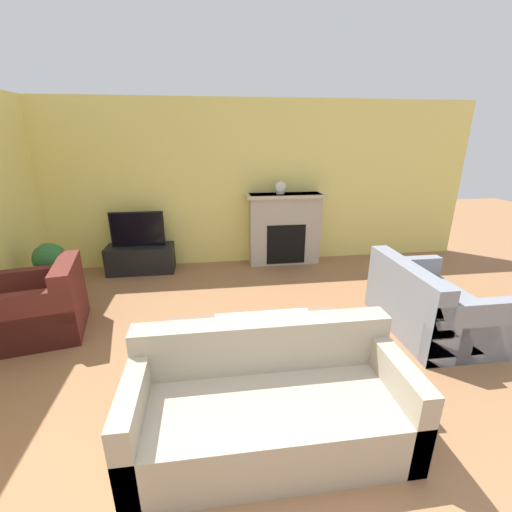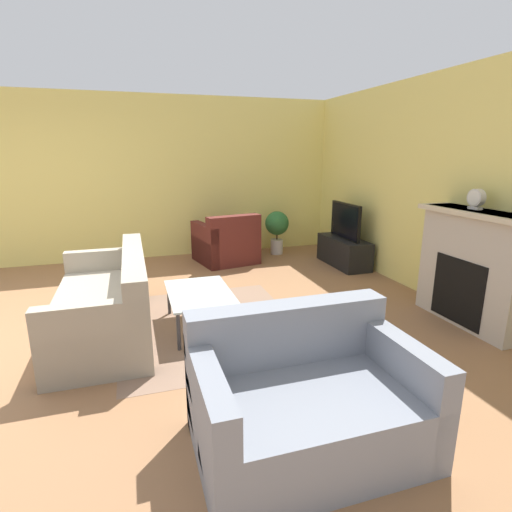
# 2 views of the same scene
# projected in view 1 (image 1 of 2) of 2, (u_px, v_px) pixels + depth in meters

# --- Properties ---
(wall_back) EXTENTS (8.69, 0.06, 2.70)m
(wall_back) POSITION_uv_depth(u_px,v_px,m) (222.00, 185.00, 5.71)
(wall_back) COLOR #EADB72
(wall_back) RESTS_ON ground_plane
(area_rug) EXTENTS (2.19, 1.84, 0.00)m
(area_rug) POSITION_uv_depth(u_px,v_px,m) (265.00, 354.00, 3.54)
(area_rug) COLOR #896B56
(area_rug) RESTS_ON ground_plane
(fireplace) EXTENTS (1.32, 0.40, 1.21)m
(fireplace) POSITION_uv_depth(u_px,v_px,m) (284.00, 228.00, 5.89)
(fireplace) COLOR #B2A899
(fireplace) RESTS_ON ground_plane
(tv_stand) EXTENTS (1.06, 0.43, 0.45)m
(tv_stand) POSITION_uv_depth(u_px,v_px,m) (141.00, 259.00, 5.61)
(tv_stand) COLOR black
(tv_stand) RESTS_ON ground_plane
(tv) EXTENTS (0.83, 0.06, 0.56)m
(tv) POSITION_uv_depth(u_px,v_px,m) (137.00, 229.00, 5.44)
(tv) COLOR black
(tv) RESTS_ON tv_stand
(couch_sectional) EXTENTS (1.96, 0.87, 0.82)m
(couch_sectional) POSITION_uv_depth(u_px,v_px,m) (269.00, 404.00, 2.48)
(couch_sectional) COLOR #9E937F
(couch_sectional) RESTS_ON ground_plane
(couch_loveseat) EXTENTS (0.92, 1.36, 0.82)m
(couch_loveseat) POSITION_uv_depth(u_px,v_px,m) (427.00, 307.00, 3.90)
(couch_loveseat) COLOR gray
(couch_loveseat) RESTS_ON ground_plane
(armchair_by_window) EXTENTS (1.04, 1.03, 0.82)m
(armchair_by_window) POSITION_uv_depth(u_px,v_px,m) (43.00, 309.00, 3.84)
(armchair_by_window) COLOR #5B231E
(armchair_by_window) RESTS_ON ground_plane
(coffee_table) EXTENTS (0.99, 0.64, 0.38)m
(coffee_table) POSITION_uv_depth(u_px,v_px,m) (267.00, 330.00, 3.33)
(coffee_table) COLOR #333338
(coffee_table) RESTS_ON ground_plane
(potted_plant) EXTENTS (0.42, 0.42, 0.77)m
(potted_plant) POSITION_uv_depth(u_px,v_px,m) (51.00, 263.00, 4.66)
(potted_plant) COLOR beige
(potted_plant) RESTS_ON ground_plane
(mantel_clock) EXTENTS (0.18, 0.07, 0.21)m
(mantel_clock) POSITION_uv_depth(u_px,v_px,m) (280.00, 187.00, 5.65)
(mantel_clock) COLOR beige
(mantel_clock) RESTS_ON fireplace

